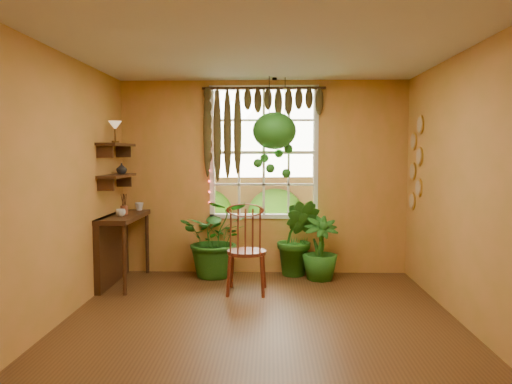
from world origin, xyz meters
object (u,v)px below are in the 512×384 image
counter_ledge (116,241)px  potted_plant_left (217,238)px  hanging_basket (274,136)px  windsor_chair (246,263)px  potted_plant_mid (298,238)px

counter_ledge → potted_plant_left: size_ratio=1.13×
counter_ledge → hanging_basket: size_ratio=0.88×
potted_plant_left → hanging_basket: (0.79, 0.03, 1.38)m
windsor_chair → potted_plant_left: size_ratio=1.19×
windsor_chair → hanging_basket: (0.34, 0.83, 1.55)m
counter_ledge → potted_plant_left: 1.32m
potted_plant_left → hanging_basket: size_ratio=0.78×
counter_ledge → windsor_chair: 1.78m
potted_plant_mid → hanging_basket: hanging_basket is taller
counter_ledge → potted_plant_mid: (2.39, 0.46, -0.02)m
windsor_chair → hanging_basket: hanging_basket is taller
hanging_basket → counter_ledge: bearing=-168.8°
windsor_chair → potted_plant_left: bearing=121.0°
potted_plant_mid → hanging_basket: 1.43m
windsor_chair → potted_plant_left: 0.93m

